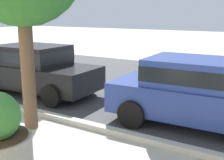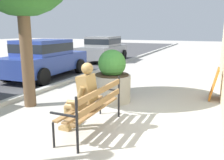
{
  "view_description": "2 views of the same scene",
  "coord_description": "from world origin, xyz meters",
  "px_view_note": "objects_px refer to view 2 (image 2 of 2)",
  "views": [
    {
      "loc": [
        5.3,
        -2.1,
        2.56
      ],
      "look_at": [
        1.26,
        4.34,
        0.8
      ],
      "focal_mm": 46.82,
      "sensor_mm": 36.0,
      "label": 1
    },
    {
      "loc": [
        -4.05,
        -2.1,
        1.95
      ],
      "look_at": [
        1.66,
        0.43,
        0.6
      ],
      "focal_mm": 37.24,
      "sensor_mm": 36.0,
      "label": 2
    }
  ],
  "objects_px": {
    "parked_car_blue": "(45,57)",
    "leaning_signboard": "(214,84)",
    "bronze_statue_seated": "(81,98)",
    "concrete_planter": "(112,79)",
    "parked_car_grey": "(104,48)",
    "park_bench": "(94,104)"
  },
  "relations": [
    {
      "from": "parked_car_blue",
      "to": "leaning_signboard",
      "type": "bearing_deg",
      "value": -95.02
    },
    {
      "from": "park_bench",
      "to": "bronze_statue_seated",
      "type": "bearing_deg",
      "value": 118.94
    },
    {
      "from": "parked_car_grey",
      "to": "leaning_signboard",
      "type": "xyz_separation_m",
      "value": [
        -6.21,
        -6.48,
        -0.39
      ]
    },
    {
      "from": "bronze_statue_seated",
      "to": "concrete_planter",
      "type": "height_order",
      "value": "concrete_planter"
    },
    {
      "from": "park_bench",
      "to": "parked_car_blue",
      "type": "distance_m",
      "value": 5.84
    },
    {
      "from": "concrete_planter",
      "to": "parked_car_grey",
      "type": "height_order",
      "value": "parked_car_grey"
    },
    {
      "from": "park_bench",
      "to": "parked_car_grey",
      "type": "height_order",
      "value": "parked_car_grey"
    },
    {
      "from": "park_bench",
      "to": "parked_car_blue",
      "type": "xyz_separation_m",
      "value": [
        3.85,
        4.38,
        0.3
      ]
    },
    {
      "from": "concrete_planter",
      "to": "parked_car_grey",
      "type": "distance_m",
      "value": 8.52
    },
    {
      "from": "concrete_planter",
      "to": "parked_car_blue",
      "type": "xyz_separation_m",
      "value": [
        1.93,
        3.9,
        0.22
      ]
    },
    {
      "from": "park_bench",
      "to": "bronze_statue_seated",
      "type": "height_order",
      "value": "bronze_statue_seated"
    },
    {
      "from": "concrete_planter",
      "to": "park_bench",
      "type": "bearing_deg",
      "value": -166.15
    },
    {
      "from": "bronze_statue_seated",
      "to": "concrete_planter",
      "type": "xyz_separation_m",
      "value": [
        2.05,
        0.26,
        -0.05
      ]
    },
    {
      "from": "parked_car_grey",
      "to": "leaning_signboard",
      "type": "distance_m",
      "value": 8.99
    },
    {
      "from": "leaning_signboard",
      "to": "bronze_statue_seated",
      "type": "bearing_deg",
      "value": 145.73
    },
    {
      "from": "parked_car_blue",
      "to": "parked_car_grey",
      "type": "xyz_separation_m",
      "value": [
        5.64,
        0.0,
        0.0
      ]
    },
    {
      "from": "bronze_statue_seated",
      "to": "concrete_planter",
      "type": "distance_m",
      "value": 2.06
    },
    {
      "from": "bronze_statue_seated",
      "to": "parked_car_grey",
      "type": "xyz_separation_m",
      "value": [
        9.62,
        4.17,
        0.17
      ]
    },
    {
      "from": "concrete_planter",
      "to": "leaning_signboard",
      "type": "height_order",
      "value": "concrete_planter"
    },
    {
      "from": "bronze_statue_seated",
      "to": "parked_car_grey",
      "type": "relative_size",
      "value": 0.33
    },
    {
      "from": "parked_car_blue",
      "to": "leaning_signboard",
      "type": "height_order",
      "value": "parked_car_blue"
    },
    {
      "from": "parked_car_blue",
      "to": "leaning_signboard",
      "type": "distance_m",
      "value": 6.52
    }
  ]
}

